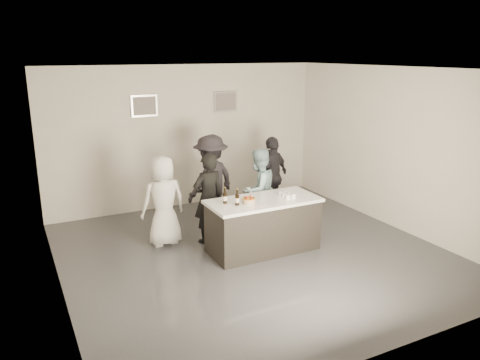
{
  "coord_description": "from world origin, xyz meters",
  "views": [
    {
      "loc": [
        -3.45,
        -6.3,
        3.25
      ],
      "look_at": [
        0.0,
        0.5,
        1.15
      ],
      "focal_mm": 35.0,
      "sensor_mm": 36.0,
      "label": 1
    }
  ],
  "objects": [
    {
      "name": "wall_left",
      "position": [
        -3.0,
        0.0,
        1.5
      ],
      "size": [
        0.04,
        6.0,
        3.0
      ],
      "primitive_type": "cube",
      "color": "silver",
      "rests_on": "ground"
    },
    {
      "name": "picture_left",
      "position": [
        -0.9,
        2.97,
        2.2
      ],
      "size": [
        0.54,
        0.04,
        0.44
      ],
      "primitive_type": "cube",
      "color": "#B2B2B7",
      "rests_on": "wall_back"
    },
    {
      "name": "person_main_black",
      "position": [
        -0.45,
        0.83,
        0.8
      ],
      "size": [
        0.63,
        0.47,
        1.59
      ],
      "primitive_type": "imported",
      "rotation": [
        0.0,
        0.0,
        3.3
      ],
      "color": "black",
      "rests_on": "ground"
    },
    {
      "name": "wall_right",
      "position": [
        3.0,
        0.0,
        1.5
      ],
      "size": [
        0.04,
        6.0,
        3.0
      ],
      "primitive_type": "cube",
      "color": "silver",
      "rests_on": "ground"
    },
    {
      "name": "candles",
      "position": [
        -0.02,
        -0.21,
        0.9
      ],
      "size": [
        0.24,
        0.08,
        0.01
      ],
      "primitive_type": "cube",
      "color": "pink",
      "rests_on": "bar_counter"
    },
    {
      "name": "person_guest_back",
      "position": [
        -0.05,
        1.63,
        0.88
      ],
      "size": [
        1.3,
        1.06,
        1.75
      ],
      "primitive_type": "imported",
      "rotation": [
        0.0,
        0.0,
        3.57
      ],
      "color": "black",
      "rests_on": "ground"
    },
    {
      "name": "beer_bottle_a",
      "position": [
        -0.44,
        0.16,
        1.03
      ],
      "size": [
        0.07,
        0.07,
        0.26
      ],
      "primitive_type": "cylinder",
      "color": "black",
      "rests_on": "bar_counter"
    },
    {
      "name": "picture_right",
      "position": [
        0.9,
        2.97,
        2.2
      ],
      "size": [
        0.54,
        0.04,
        0.44
      ],
      "primitive_type": "cube",
      "color": "#B2B2B7",
      "rests_on": "wall_back"
    },
    {
      "name": "floor",
      "position": [
        0.0,
        0.0,
        0.0
      ],
      "size": [
        6.0,
        6.0,
        0.0
      ],
      "primitive_type": "plane",
      "color": "#3D3D42",
      "rests_on": "ground"
    },
    {
      "name": "ceiling",
      "position": [
        0.0,
        0.0,
        3.0
      ],
      "size": [
        6.0,
        6.0,
        0.0
      ],
      "primitive_type": "plane",
      "rotation": [
        3.14,
        0.0,
        0.0
      ],
      "color": "white"
    },
    {
      "name": "beer_bottle_b",
      "position": [
        -0.31,
        -0.01,
        1.03
      ],
      "size": [
        0.07,
        0.07,
        0.26
      ],
      "primitive_type": "cylinder",
      "color": "black",
      "rests_on": "bar_counter"
    },
    {
      "name": "wall_front",
      "position": [
        0.0,
        -3.0,
        1.5
      ],
      "size": [
        6.0,
        0.04,
        3.0
      ],
      "primitive_type": "cube",
      "color": "silver",
      "rests_on": "ground"
    },
    {
      "name": "person_guest_right",
      "position": [
        1.25,
        1.51,
        0.82
      ],
      "size": [
        1.03,
        0.79,
        1.63
      ],
      "primitive_type": "imported",
      "rotation": [
        0.0,
        0.0,
        3.61
      ],
      "color": "#242329",
      "rests_on": "ground"
    },
    {
      "name": "bar_counter",
      "position": [
        0.21,
        0.06,
        0.45
      ],
      "size": [
        1.86,
        0.86,
        0.9
      ],
      "primitive_type": "cube",
      "color": "white",
      "rests_on": "ground"
    },
    {
      "name": "cake",
      "position": [
        -0.11,
        -0.02,
        0.94
      ],
      "size": [
        0.21,
        0.21,
        0.08
      ],
      "primitive_type": "cylinder",
      "color": "orange",
      "rests_on": "bar_counter"
    },
    {
      "name": "wall_back",
      "position": [
        0.0,
        3.0,
        1.5
      ],
      "size": [
        6.0,
        0.04,
        3.0
      ],
      "primitive_type": "cube",
      "color": "silver",
      "rests_on": "ground"
    },
    {
      "name": "person_main_blue",
      "position": [
        0.59,
        0.91,
        0.78
      ],
      "size": [
        0.92,
        0.81,
        1.56
      ],
      "primitive_type": "imported",
      "rotation": [
        0.0,
        0.0,
        3.49
      ],
      "color": "#97BEC5",
      "rests_on": "ground"
    },
    {
      "name": "person_guest_left",
      "position": [
        -1.18,
        1.07,
        0.79
      ],
      "size": [
        0.79,
        0.54,
        1.57
      ],
      "primitive_type": "imported",
      "rotation": [
        0.0,
        0.0,
        3.19
      ],
      "color": "silver",
      "rests_on": "ground"
    },
    {
      "name": "tumbler_cluster",
      "position": [
        0.63,
        -0.0,
        0.94
      ],
      "size": [
        0.19,
        0.3,
        0.08
      ],
      "primitive_type": "cube",
      "color": "#CD6A13",
      "rests_on": "bar_counter"
    }
  ]
}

